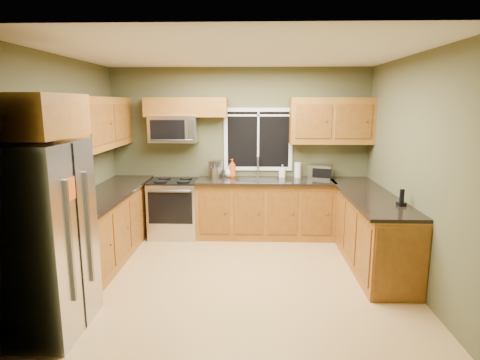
# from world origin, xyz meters

# --- Properties ---
(floor) EXTENTS (4.20, 4.20, 0.00)m
(floor) POSITION_xyz_m (0.00, 0.00, 0.00)
(floor) COLOR tan
(floor) RESTS_ON ground
(ceiling) EXTENTS (4.20, 4.20, 0.00)m
(ceiling) POSITION_xyz_m (0.00, 0.00, 2.70)
(ceiling) COLOR white
(ceiling) RESTS_ON back_wall
(back_wall) EXTENTS (4.20, 0.00, 4.20)m
(back_wall) POSITION_xyz_m (0.00, 1.80, 1.35)
(back_wall) COLOR #4D4E30
(back_wall) RESTS_ON ground
(front_wall) EXTENTS (4.20, 0.00, 4.20)m
(front_wall) POSITION_xyz_m (0.00, -1.80, 1.35)
(front_wall) COLOR #4D4E30
(front_wall) RESTS_ON ground
(left_wall) EXTENTS (0.00, 3.60, 3.60)m
(left_wall) POSITION_xyz_m (-2.10, 0.00, 1.35)
(left_wall) COLOR #4D4E30
(left_wall) RESTS_ON ground
(right_wall) EXTENTS (0.00, 3.60, 3.60)m
(right_wall) POSITION_xyz_m (2.10, 0.00, 1.35)
(right_wall) COLOR #4D4E30
(right_wall) RESTS_ON ground
(window) EXTENTS (1.12, 0.03, 1.02)m
(window) POSITION_xyz_m (0.30, 1.78, 1.55)
(window) COLOR white
(window) RESTS_ON back_wall
(base_cabinets_left) EXTENTS (0.60, 2.65, 0.90)m
(base_cabinets_left) POSITION_xyz_m (-1.80, 0.48, 0.45)
(base_cabinets_left) COLOR brown
(base_cabinets_left) RESTS_ON ground
(countertop_left) EXTENTS (0.65, 2.65, 0.04)m
(countertop_left) POSITION_xyz_m (-1.78, 0.48, 0.92)
(countertop_left) COLOR black
(countertop_left) RESTS_ON base_cabinets_left
(base_cabinets_back) EXTENTS (2.17, 0.60, 0.90)m
(base_cabinets_back) POSITION_xyz_m (0.42, 1.50, 0.45)
(base_cabinets_back) COLOR brown
(base_cabinets_back) RESTS_ON ground
(countertop_back) EXTENTS (2.17, 0.65, 0.04)m
(countertop_back) POSITION_xyz_m (0.42, 1.48, 0.92)
(countertop_back) COLOR black
(countertop_back) RESTS_ON base_cabinets_back
(base_cabinets_peninsula) EXTENTS (0.60, 2.52, 0.90)m
(base_cabinets_peninsula) POSITION_xyz_m (1.80, 0.54, 0.45)
(base_cabinets_peninsula) COLOR brown
(base_cabinets_peninsula) RESTS_ON ground
(countertop_peninsula) EXTENTS (0.65, 2.50, 0.04)m
(countertop_peninsula) POSITION_xyz_m (1.78, 0.55, 0.92)
(countertop_peninsula) COLOR black
(countertop_peninsula) RESTS_ON base_cabinets_peninsula
(upper_cabinets_left) EXTENTS (0.33, 2.65, 0.72)m
(upper_cabinets_left) POSITION_xyz_m (-1.94, 0.48, 1.86)
(upper_cabinets_left) COLOR brown
(upper_cabinets_left) RESTS_ON left_wall
(upper_cabinets_back_left) EXTENTS (1.30, 0.33, 0.30)m
(upper_cabinets_back_left) POSITION_xyz_m (-0.85, 1.64, 2.07)
(upper_cabinets_back_left) COLOR brown
(upper_cabinets_back_left) RESTS_ON back_wall
(upper_cabinets_back_right) EXTENTS (1.30, 0.33, 0.72)m
(upper_cabinets_back_right) POSITION_xyz_m (1.45, 1.64, 1.86)
(upper_cabinets_back_right) COLOR brown
(upper_cabinets_back_right) RESTS_ON back_wall
(upper_cabinet_over_fridge) EXTENTS (0.72, 0.90, 0.38)m
(upper_cabinet_over_fridge) POSITION_xyz_m (-1.74, -1.30, 2.03)
(upper_cabinet_over_fridge) COLOR brown
(upper_cabinet_over_fridge) RESTS_ON left_wall
(refrigerator) EXTENTS (0.74, 0.90, 1.80)m
(refrigerator) POSITION_xyz_m (-1.74, -1.30, 0.90)
(refrigerator) COLOR #B7B7BC
(refrigerator) RESTS_ON ground
(range) EXTENTS (0.76, 0.69, 0.94)m
(range) POSITION_xyz_m (-1.05, 1.47, 0.47)
(range) COLOR #B7B7BC
(range) RESTS_ON ground
(microwave) EXTENTS (0.76, 0.41, 0.42)m
(microwave) POSITION_xyz_m (-1.05, 1.61, 1.73)
(microwave) COLOR #B7B7BC
(microwave) RESTS_ON back_wall
(sink) EXTENTS (0.60, 0.42, 0.36)m
(sink) POSITION_xyz_m (0.30, 1.49, 0.95)
(sink) COLOR slate
(sink) RESTS_ON countertop_back
(toaster_oven) EXTENTS (0.42, 0.38, 0.22)m
(toaster_oven) POSITION_xyz_m (1.30, 1.60, 1.05)
(toaster_oven) COLOR #B7B7BC
(toaster_oven) RESTS_ON countertop_back
(coffee_maker) EXTENTS (0.21, 0.26, 0.28)m
(coffee_maker) POSITION_xyz_m (-0.39, 1.63, 1.07)
(coffee_maker) COLOR slate
(coffee_maker) RESTS_ON countertop_back
(kettle) EXTENTS (0.17, 0.17, 0.26)m
(kettle) POSITION_xyz_m (-0.39, 1.43, 1.06)
(kettle) COLOR #B7B7BC
(kettle) RESTS_ON countertop_back
(paper_towel_roll) EXTENTS (0.12, 0.12, 0.27)m
(paper_towel_roll) POSITION_xyz_m (0.95, 1.68, 1.06)
(paper_towel_roll) COLOR white
(paper_towel_roll) RESTS_ON countertop_back
(soap_bottle_a) EXTENTS (0.15, 0.15, 0.30)m
(soap_bottle_a) POSITION_xyz_m (-0.12, 1.68, 1.09)
(soap_bottle_a) COLOR #CF5013
(soap_bottle_a) RESTS_ON countertop_back
(soap_bottle_b) EXTENTS (0.12, 0.12, 0.20)m
(soap_bottle_b) POSITION_xyz_m (0.70, 1.70, 1.04)
(soap_bottle_b) COLOR white
(soap_bottle_b) RESTS_ON countertop_back
(soap_bottle_c) EXTENTS (0.18, 0.18, 0.19)m
(soap_bottle_c) POSITION_xyz_m (-0.17, 1.70, 1.03)
(soap_bottle_c) COLOR white
(soap_bottle_c) RESTS_ON countertop_back
(cordless_phone) EXTENTS (0.10, 0.10, 0.20)m
(cordless_phone) POSITION_xyz_m (1.98, -0.10, 1.00)
(cordless_phone) COLOR black
(cordless_phone) RESTS_ON countertop_peninsula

